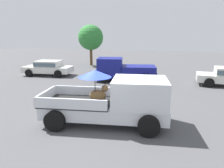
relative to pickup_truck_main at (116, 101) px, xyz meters
The scene contains 5 objects.
ground_plane 1.08m from the pickup_truck_main, behind, with size 80.00×80.00×0.00m, color #4C4C4F.
pickup_truck_main is the anchor object (origin of this frame).
pickup_truck_red 8.08m from the pickup_truck_main, 102.50° to the left, with size 5.07×2.96×1.80m.
parked_sedan_near 11.83m from the pickup_truck_main, 137.24° to the left, with size 4.49×2.41×1.33m.
tree_by_lot 16.89m from the pickup_truck_main, 116.40° to the left, with size 2.94×2.94×4.76m.
Camera 1 is at (2.59, -7.36, 3.55)m, focal length 32.32 mm.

